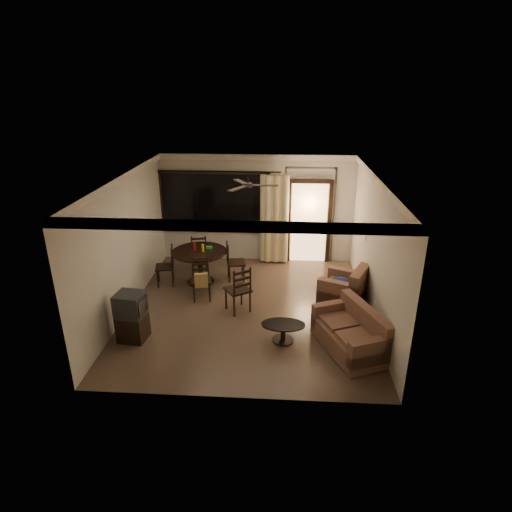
# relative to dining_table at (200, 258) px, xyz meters

# --- Properties ---
(ground) EXTENTS (5.50, 5.50, 0.00)m
(ground) POSITION_rel_dining_table_xyz_m (1.25, -1.23, -0.63)
(ground) COLOR #7F6651
(ground) RESTS_ON ground
(room_shell) EXTENTS (5.50, 6.70, 5.50)m
(room_shell) POSITION_rel_dining_table_xyz_m (1.84, 0.55, 1.20)
(room_shell) COLOR beige
(room_shell) RESTS_ON ground
(dining_table) EXTENTS (1.28, 1.28, 1.02)m
(dining_table) POSITION_rel_dining_table_xyz_m (0.00, 0.00, 0.00)
(dining_table) COLOR black
(dining_table) RESTS_ON ground
(dining_chair_west) EXTENTS (0.50, 0.50, 0.95)m
(dining_chair_west) POSITION_rel_dining_table_xyz_m (-0.79, -0.18, -0.35)
(dining_chair_west) COLOR black
(dining_chair_west) RESTS_ON ground
(dining_chair_east) EXTENTS (0.50, 0.50, 0.95)m
(dining_chair_east) POSITION_rel_dining_table_xyz_m (0.82, 0.18, -0.35)
(dining_chair_east) COLOR black
(dining_chair_east) RESTS_ON ground
(dining_chair_south) EXTENTS (0.50, 0.54, 0.95)m
(dining_chair_south) POSITION_rel_dining_table_xyz_m (0.18, -0.84, -0.32)
(dining_chair_south) COLOR black
(dining_chair_south) RESTS_ON ground
(dining_chair_north) EXTENTS (0.50, 0.50, 0.95)m
(dining_chair_north) POSITION_rel_dining_table_xyz_m (-0.17, 0.77, -0.35)
(dining_chair_north) COLOR black
(dining_chair_north) RESTS_ON ground
(tv_cabinet) EXTENTS (0.55, 0.50, 0.94)m
(tv_cabinet) POSITION_rel_dining_table_xyz_m (-0.80, -2.49, -0.16)
(tv_cabinet) COLOR black
(tv_cabinet) RESTS_ON ground
(sofa) EXTENTS (1.30, 1.67, 0.79)m
(sofa) POSITION_rel_dining_table_xyz_m (3.20, -2.58, -0.31)
(sofa) COLOR #462720
(sofa) RESTS_ON ground
(armchair) EXTENTS (1.14, 1.14, 0.87)m
(armchair) POSITION_rel_dining_table_xyz_m (3.28, -0.94, -0.27)
(armchair) COLOR #462720
(armchair) RESTS_ON ground
(coffee_table) EXTENTS (0.81, 0.48, 0.35)m
(coffee_table) POSITION_rel_dining_table_xyz_m (1.98, -2.38, -0.39)
(coffee_table) COLOR black
(coffee_table) RESTS_ON ground
(side_chair) EXTENTS (0.63, 0.63, 1.03)m
(side_chair) POSITION_rel_dining_table_xyz_m (1.04, -1.32, -0.32)
(side_chair) COLOR black
(side_chair) RESTS_ON ground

